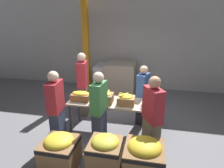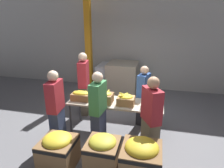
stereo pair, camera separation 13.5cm
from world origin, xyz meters
name	(u,v)px [view 1 (the left image)]	position (x,y,z in m)	size (l,w,h in m)	color
ground_plane	(116,131)	(0.00, 0.00, 0.00)	(30.00, 30.00, 0.00)	slate
wall_back	(132,35)	(0.00, 3.25, 2.00)	(16.00, 0.08, 4.00)	#B7B7B2
sorting_table	(116,104)	(0.00, 0.00, 0.73)	(2.20, 0.71, 0.79)	#B2A893
banana_box_0	(81,96)	(-0.83, -0.07, 0.90)	(0.44, 0.28, 0.22)	olive
banana_box_1	(103,97)	(-0.30, -0.09, 0.93)	(0.48, 0.33, 0.29)	olive
banana_box_2	(126,99)	(0.25, -0.09, 0.91)	(0.38, 0.31, 0.26)	#A37A4C
banana_box_3	(153,100)	(0.85, -0.04, 0.93)	(0.44, 0.29, 0.30)	tan
volunteer_0	(152,119)	(0.85, -0.73, 0.84)	(0.42, 0.51, 1.69)	#6B604C
volunteer_1	(56,109)	(-1.14, -0.71, 0.83)	(0.25, 0.46, 1.67)	#2D3856
volunteer_2	(83,85)	(-1.06, 0.72, 0.88)	(0.32, 0.51, 1.77)	#6B604C
volunteer_3	(99,110)	(-0.25, -0.58, 0.83)	(0.27, 0.47, 1.66)	#2D3856
volunteer_4	(142,96)	(0.59, 0.55, 0.77)	(0.32, 0.46, 1.55)	black
donation_bin_0	(60,151)	(-0.78, -1.40, 0.35)	(0.63, 0.63, 0.67)	olive
donation_bin_1	(105,155)	(0.08, -1.40, 0.41)	(0.57, 0.57, 0.77)	olive
donation_bin_2	(144,159)	(0.75, -1.40, 0.42)	(0.66, 0.66, 0.79)	olive
support_pillar	(86,37)	(-1.51, 2.45, 2.00)	(0.20, 0.20, 4.00)	orange
pallet_stack_0	(109,79)	(-0.70, 2.51, 0.51)	(1.02, 1.02, 1.03)	olive
pallet_stack_1	(120,79)	(-0.29, 2.46, 0.56)	(1.11, 1.11, 1.13)	olive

